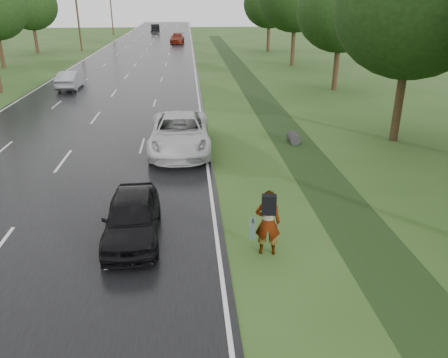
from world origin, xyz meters
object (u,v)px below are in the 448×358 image
dark_sedan (132,217)px  pedestrian (267,222)px  silver_sedan (71,80)px  white_pickup (180,133)px

dark_sedan → pedestrian: bearing=-18.5°
dark_sedan → silver_sedan: (-7.97, 25.59, 0.01)m
white_pickup → silver_sedan: white_pickup is taller
dark_sedan → silver_sedan: bearing=105.4°
pedestrian → dark_sedan: (-4.08, 1.22, -0.30)m
pedestrian → silver_sedan: bearing=-56.8°
silver_sedan → white_pickup: bearing=119.1°
white_pickup → dark_sedan: (-1.41, -8.59, -0.16)m
white_pickup → dark_sedan: bearing=-99.1°
dark_sedan → silver_sedan: size_ratio=0.96×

